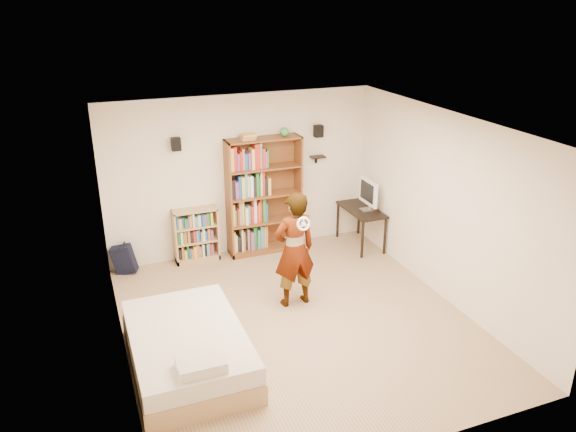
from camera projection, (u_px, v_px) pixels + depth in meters
name	position (u px, v px, depth m)	size (l,w,h in m)	color
ground	(297.00, 322.00, 7.64)	(4.50, 5.00, 0.01)	tan
room_shell	(298.00, 200.00, 6.99)	(4.52, 5.02, 2.71)	white
crown_molding	(299.00, 129.00, 6.65)	(4.50, 5.00, 0.06)	white
speaker_left	(176.00, 144.00, 8.62)	(0.14, 0.12, 0.20)	black
speaker_right	(318.00, 131.00, 9.43)	(0.14, 0.12, 0.20)	black
wall_shelf	(318.00, 157.00, 9.60)	(0.25, 0.16, 0.03)	black
tall_bookshelf	(264.00, 196.00, 9.39)	(1.26, 0.37, 1.99)	brown
low_bookshelf	(196.00, 235.00, 9.23)	(0.72, 0.27, 0.91)	tan
computer_desk	(361.00, 227.00, 9.83)	(0.50, 1.01, 0.69)	black
imac	(367.00, 195.00, 9.55)	(0.11, 0.54, 0.54)	white
daybed	(188.00, 344.00, 6.64)	(1.31, 2.02, 0.60)	silver
person	(294.00, 250.00, 7.79)	(0.62, 0.40, 1.69)	black
wii_wheel	(303.00, 224.00, 7.33)	(0.19, 0.19, 0.03)	white
navy_bag	(124.00, 259.00, 8.89)	(0.36, 0.23, 0.48)	black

